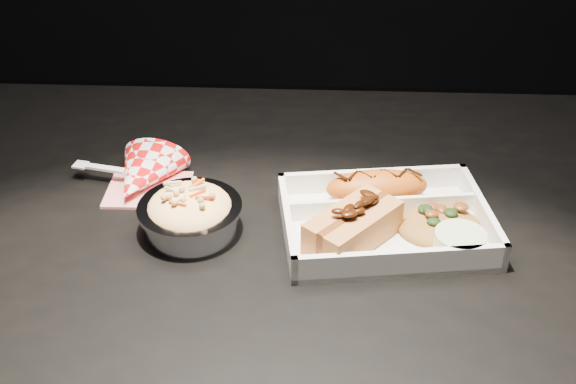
% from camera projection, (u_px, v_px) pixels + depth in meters
% --- Properties ---
extents(dining_table, '(1.20, 0.80, 0.75)m').
position_uv_depth(dining_table, '(262.00, 282.00, 0.95)').
color(dining_table, black).
rests_on(dining_table, ground).
extents(food_tray, '(0.27, 0.21, 0.04)m').
position_uv_depth(food_tray, '(385.00, 224.00, 0.89)').
color(food_tray, silver).
rests_on(food_tray, dining_table).
extents(fried_pastry, '(0.14, 0.07, 0.04)m').
position_uv_depth(fried_pastry, '(377.00, 187.00, 0.93)').
color(fried_pastry, '#C05513').
rests_on(fried_pastry, food_tray).
extents(hotdog, '(0.12, 0.13, 0.06)m').
position_uv_depth(hotdog, '(353.00, 224.00, 0.85)').
color(hotdog, '#C07C41').
rests_on(hotdog, food_tray).
extents(fried_rice_mound, '(0.12, 0.10, 0.03)m').
position_uv_depth(fried_rice_mound, '(440.00, 219.00, 0.88)').
color(fried_rice_mound, '#A16A2E').
rests_on(fried_rice_mound, food_tray).
extents(cupcake_liner, '(0.06, 0.06, 0.03)m').
position_uv_depth(cupcake_liner, '(459.00, 244.00, 0.84)').
color(cupcake_liner, beige).
rests_on(cupcake_liner, food_tray).
extents(foil_coleslaw_cup, '(0.13, 0.13, 0.07)m').
position_uv_depth(foil_coleslaw_cup, '(190.00, 212.00, 0.88)').
color(foil_coleslaw_cup, silver).
rests_on(foil_coleslaw_cup, dining_table).
extents(napkin_fork, '(0.16, 0.13, 0.10)m').
position_uv_depth(napkin_fork, '(142.00, 176.00, 0.97)').
color(napkin_fork, red).
rests_on(napkin_fork, dining_table).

